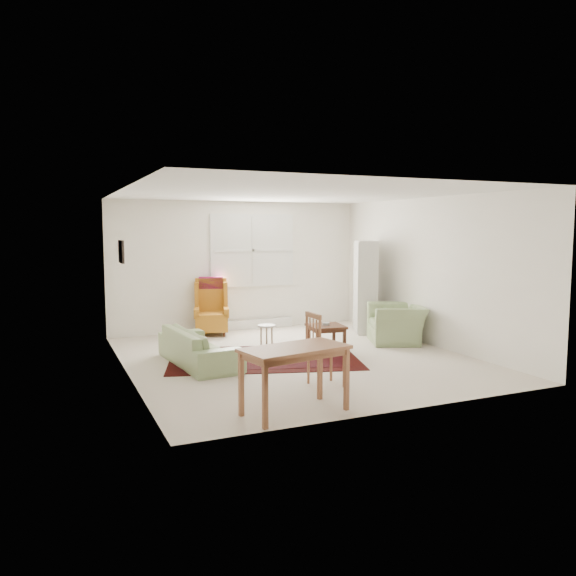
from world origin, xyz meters
name	(u,v)px	position (x,y,z in m)	size (l,w,h in m)	color
room	(291,275)	(0.02, 0.21, 1.26)	(5.04, 5.54, 2.51)	beige
rug	(264,358)	(-0.47, 0.15, 0.01)	(2.83, 1.82, 0.03)	black
sofa	(199,340)	(-1.46, 0.20, 0.36)	(1.79, 0.70, 0.72)	#839A66
armchair	(397,320)	(2.10, 0.39, 0.39)	(1.01, 0.88, 0.79)	#839A66
wingback_chair	(211,307)	(-0.66, 2.34, 0.53)	(0.62, 0.65, 1.07)	#BC761C
coffee_table	(326,338)	(0.61, 0.18, 0.22)	(0.54, 0.54, 0.44)	#492616
stool	(267,336)	(-0.15, 0.83, 0.20)	(0.30, 0.30, 0.40)	white
cabinet	(366,287)	(2.10, 1.42, 0.87)	(0.37, 0.70, 1.75)	silver
desk	(295,380)	(-1.08, -2.35, 0.36)	(1.14, 0.57, 0.72)	#98603D
desk_chair	(326,349)	(-0.28, -1.53, 0.47)	(0.41, 0.41, 0.93)	#98603D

